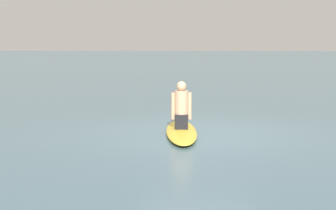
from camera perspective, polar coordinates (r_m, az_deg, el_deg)
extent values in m
plane|color=slate|center=(10.04, 3.90, -3.74)|extent=(400.00, 400.00, 0.00)
ellipsoid|color=gold|center=(10.10, 1.66, -3.27)|extent=(0.86, 3.05, 0.13)
cube|color=black|center=(10.06, 1.66, -2.01)|extent=(0.30, 0.36, 0.32)
cylinder|color=tan|center=(10.00, 1.67, 0.28)|extent=(0.32, 0.32, 0.53)
sphere|color=tan|center=(9.97, 1.68, 2.34)|extent=(0.21, 0.21, 0.21)
cylinder|color=tan|center=(10.02, 2.70, -0.11)|extent=(0.09, 0.09, 0.58)
cylinder|color=tan|center=(10.01, 0.64, -0.12)|extent=(0.09, 0.09, 0.58)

